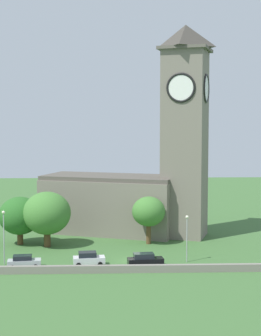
{
  "coord_description": "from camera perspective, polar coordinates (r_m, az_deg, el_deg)",
  "views": [
    {
      "loc": [
        -2.87,
        -74.04,
        19.25
      ],
      "look_at": [
        0.19,
        7.26,
        12.45
      ],
      "focal_mm": 57.79,
      "sensor_mm": 36.0,
      "label": 1
    }
  ],
  "objects": [
    {
      "name": "ground_plane",
      "position": [
        91.14,
        -0.3,
        -7.41
      ],
      "size": [
        200.0,
        200.0,
        0.0
      ],
      "primitive_type": "plane",
      "color": "#3D6633"
    },
    {
      "name": "church",
      "position": [
        93.5,
        1.0,
        -0.7
      ],
      "size": [
        30.36,
        18.47,
        35.41
      ],
      "color": "slate",
      "rests_on": "ground"
    },
    {
      "name": "quay_barrier",
      "position": [
        70.8,
        0.25,
        -10.58
      ],
      "size": [
        44.44,
        0.7,
        0.99
      ],
      "primitive_type": "cube",
      "color": "gray",
      "rests_on": "ground"
    },
    {
      "name": "car_silver",
      "position": [
        74.35,
        -11.18,
        -9.63
      ],
      "size": [
        4.55,
        2.42,
        1.69
      ],
      "color": "silver",
      "rests_on": "ground"
    },
    {
      "name": "car_white",
      "position": [
        74.23,
        -4.44,
        -9.51
      ],
      "size": [
        4.42,
        2.53,
        1.87
      ],
      "color": "silver",
      "rests_on": "ground"
    },
    {
      "name": "car_black",
      "position": [
        73.42,
        1.54,
        -9.67
      ],
      "size": [
        4.94,
        2.48,
        1.85
      ],
      "color": "black",
      "rests_on": "ground"
    },
    {
      "name": "streetlamp_west_end",
      "position": [
        75.64,
        -13.23,
        -6.28
      ],
      "size": [
        0.44,
        0.44,
        7.41
      ],
      "color": "#9EA0A5",
      "rests_on": "ground"
    },
    {
      "name": "streetlamp_west_mid",
      "position": [
        75.47,
        5.97,
        -6.59
      ],
      "size": [
        0.44,
        0.44,
        6.53
      ],
      "color": "#9EA0A5",
      "rests_on": "ground"
    },
    {
      "name": "tree_riverside_east",
      "position": [
        87.57,
        -11.59,
        -4.96
      ],
      "size": [
        6.68,
        6.68,
        7.61
      ],
      "color": "brown",
      "rests_on": "ground"
    },
    {
      "name": "tree_riverside_west",
      "position": [
        86.09,
        1.92,
        -4.63
      ],
      "size": [
        5.28,
        5.28,
        7.6
      ],
      "color": "brown",
      "rests_on": "ground"
    },
    {
      "name": "tree_churchyard",
      "position": [
        85.1,
        -8.81,
        -4.74
      ],
      "size": [
        7.41,
        7.41,
        8.62
      ],
      "color": "brown",
      "rests_on": "ground"
    }
  ]
}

